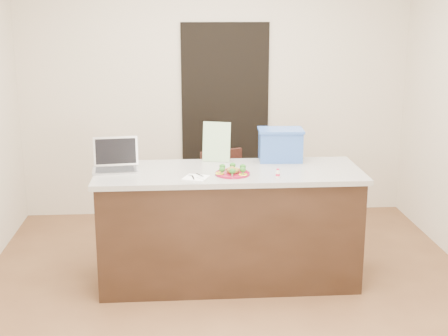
{
  "coord_description": "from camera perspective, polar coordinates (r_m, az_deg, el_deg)",
  "views": [
    {
      "loc": [
        -0.38,
        -4.41,
        2.16
      ],
      "look_at": [
        -0.04,
        0.2,
        0.95
      ],
      "focal_mm": 50.0,
      "sensor_mm": 36.0,
      "label": 1
    }
  ],
  "objects": [
    {
      "name": "doorway",
      "position": [
        6.51,
        0.1,
        4.38
      ],
      "size": [
        0.9,
        0.02,
        2.0
      ],
      "primitive_type": "cube",
      "color": "black",
      "rests_on": "ground"
    },
    {
      "name": "island",
      "position": [
        4.97,
        0.44,
        -5.3
      ],
      "size": [
        2.06,
        0.76,
        0.92
      ],
      "color": "black",
      "rests_on": "ground"
    },
    {
      "name": "yogurt_bottle",
      "position": [
        4.64,
        4.94,
        -0.54
      ],
      "size": [
        0.03,
        0.03,
        0.07
      ],
      "rotation": [
        0.0,
        0.0,
        0.36
      ],
      "color": "silver",
      "rests_on": "island"
    },
    {
      "name": "leaflet",
      "position": [
        5.07,
        -0.69,
        2.4
      ],
      "size": [
        0.23,
        0.11,
        0.32
      ],
      "primitive_type": "cube",
      "rotation": [
        -0.14,
        0.0,
        -0.28
      ],
      "color": "white",
      "rests_on": "island"
    },
    {
      "name": "laptop",
      "position": [
        4.92,
        -9.9,
        0.64
      ],
      "size": [
        0.37,
        0.31,
        0.24
      ],
      "rotation": [
        0.0,
        0.0,
        0.1
      ],
      "color": "#A8A8AD",
      "rests_on": "island"
    },
    {
      "name": "chair",
      "position": [
        5.58,
        -0.18,
        -2.48
      ],
      "size": [
        0.52,
        0.54,
        0.91
      ],
      "rotation": [
        0.0,
        0.0,
        0.39
      ],
      "color": "#361610",
      "rests_on": "ground"
    },
    {
      "name": "blue_box",
      "position": [
        5.14,
        5.17,
        2.15
      ],
      "size": [
        0.38,
        0.28,
        0.26
      ],
      "rotation": [
        0.0,
        0.0,
        -0.05
      ],
      "color": "#2E56A8",
      "rests_on": "island"
    },
    {
      "name": "room_shell",
      "position": [
        4.46,
        0.73,
        7.7
      ],
      "size": [
        4.0,
        4.0,
        4.0
      ],
      "color": "white",
      "rests_on": "ground"
    },
    {
      "name": "knife",
      "position": [
        4.6,
        -2.22,
        -0.85
      ],
      "size": [
        0.06,
        0.18,
        0.01
      ],
      "rotation": [
        0.0,
        0.0,
        0.51
      ],
      "color": "white",
      "rests_on": "napkin"
    },
    {
      "name": "napkin",
      "position": [
        4.62,
        -2.6,
        -0.89
      ],
      "size": [
        0.22,
        0.22,
        0.01
      ],
      "primitive_type": "cube",
      "rotation": [
        0.0,
        0.0,
        -0.38
      ],
      "color": "white",
      "rests_on": "island"
    },
    {
      "name": "broccoli",
      "position": [
        4.69,
        0.78,
        -0.0
      ],
      "size": [
        0.21,
        0.23,
        0.04
      ],
      "color": "#1B5015",
      "rests_on": "plate"
    },
    {
      "name": "plate",
      "position": [
        4.71,
        0.78,
        -0.49
      ],
      "size": [
        0.26,
        0.26,
        0.02
      ],
      "rotation": [
        0.0,
        0.0,
        0.29
      ],
      "color": "maroon",
      "rests_on": "island"
    },
    {
      "name": "pepper_rings",
      "position": [
        4.7,
        0.78,
        -0.38
      ],
      "size": [
        0.23,
        0.23,
        0.01
      ],
      "color": "#F1FF1A",
      "rests_on": "plate"
    },
    {
      "name": "ground",
      "position": [
        4.92,
        0.67,
        -11.36
      ],
      "size": [
        4.0,
        4.0,
        0.0
      ],
      "primitive_type": "plane",
      "color": "brown",
      "rests_on": "ground"
    },
    {
      "name": "meatballs",
      "position": [
        4.7,
        0.76,
        -0.21
      ],
      "size": [
        0.11,
        0.11,
        0.04
      ],
      "color": "olive",
      "rests_on": "plate"
    },
    {
      "name": "fork",
      "position": [
        4.62,
        -2.85,
        -0.79
      ],
      "size": [
        0.03,
        0.14,
        0.0
      ],
      "rotation": [
        0.0,
        0.0,
        0.09
      ],
      "color": "silver",
      "rests_on": "napkin"
    }
  ]
}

